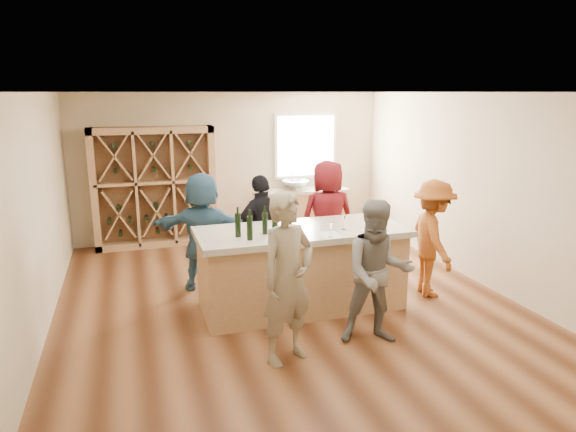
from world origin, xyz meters
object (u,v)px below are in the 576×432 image
object	(u,v)px
wine_rack	(155,187)
person_near_left	(288,279)
person_far_mid	(262,231)
person_far_right	(327,218)
wine_bottle_b	(250,228)
person_server	(433,238)
tasting_counter_base	(302,271)
person_far_left	(203,231)
wine_bottle_a	(238,225)
wine_bottle_c	(265,223)
wine_bottle_d	(275,225)
person_near_right	(378,273)
sink	(295,185)
wine_bottle_e	(289,223)

from	to	relation	value
wine_rack	person_near_left	xyz separation A→B (m)	(1.06, -4.78, -0.18)
person_far_mid	person_far_right	xyz separation A→B (m)	(1.08, 0.14, 0.08)
wine_rack	wine_bottle_b	xyz separation A→B (m)	(0.89, -3.81, 0.12)
wine_rack	person_server	bearing A→B (deg)	-45.91
tasting_counter_base	person_far_right	world-z (taller)	person_far_right
wine_rack	person_far_left	xyz separation A→B (m)	(0.52, -2.46, -0.24)
wine_bottle_a	wine_bottle_c	world-z (taller)	wine_bottle_a
wine_rack	person_far_left	world-z (taller)	wine_rack
tasting_counter_base	wine_bottle_d	distance (m)	0.88
wine_rack	tasting_counter_base	distance (m)	3.94
person_near_left	person_far_left	xyz separation A→B (m)	(-0.53, 2.33, -0.05)
wine_rack	wine_bottle_d	xyz separation A→B (m)	(1.21, -3.76, 0.12)
person_far_right	person_far_left	bearing A→B (deg)	2.09
wine_rack	person_near_right	size ratio (longest dim) A/B	1.32
sink	person_far_mid	distance (m)	2.81
wine_rack	person_server	xyz separation A→B (m)	(3.53, -3.64, -0.28)
wine_bottle_d	person_near_right	bearing A→B (deg)	-45.18
person_near_right	person_far_mid	distance (m)	2.29
sink	wine_bottle_a	distance (m)	4.05
person_near_left	person_far_right	world-z (taller)	person_near_left
wine_bottle_a	wine_bottle_e	world-z (taller)	wine_bottle_a
wine_bottle_e	person_far_left	bearing A→B (deg)	126.21
wine_bottle_c	person_near_right	size ratio (longest dim) A/B	0.16
wine_bottle_d	person_server	xyz separation A→B (m)	(2.32, 0.12, -0.40)
wine_bottle_c	person_far_left	size ratio (longest dim) A/B	0.16
person_far_mid	wine_bottle_c	bearing A→B (deg)	57.00
person_near_right	person_far_mid	bearing A→B (deg)	124.62
wine_bottle_d	wine_bottle_e	bearing A→B (deg)	19.88
person_server	wine_rack	bearing A→B (deg)	55.19
wine_bottle_a	person_far_mid	xyz separation A→B (m)	(0.59, 1.09, -0.40)
wine_bottle_d	wine_rack	bearing A→B (deg)	107.85
wine_bottle_e	person_near_left	size ratio (longest dim) A/B	0.15
person_near_right	person_server	world-z (taller)	person_near_right
wine_rack	person_near_right	distance (m)	5.17
person_far_right	person_far_mid	bearing A→B (deg)	7.88
wine_bottle_c	person_near_right	xyz separation A→B (m)	(1.01, -1.09, -0.39)
wine_rack	person_far_right	distance (m)	3.44
person_near_right	person_far_left	size ratio (longest dim) A/B	0.96
tasting_counter_base	wine_bottle_e	xyz separation A→B (m)	(-0.22, -0.16, 0.72)
tasting_counter_base	person_server	distance (m)	1.91
person_near_left	wine_bottle_b	bearing A→B (deg)	75.85
person_far_left	person_far_mid	bearing A→B (deg)	-163.73
wine_bottle_b	wine_bottle_c	world-z (taller)	wine_bottle_b
wine_bottle_a	sink	bearing A→B (deg)	61.72
wine_bottle_c	person_far_right	world-z (taller)	person_far_right
wine_bottle_e	person_near_right	xyz separation A→B (m)	(0.72, -1.01, -0.39)
wine_rack	person_far_mid	size ratio (longest dim) A/B	1.33
sink	wine_bottle_b	size ratio (longest dim) A/B	1.87
sink	wine_bottle_c	xyz separation A→B (m)	(-1.57, -3.54, 0.20)
sink	person_far_left	xyz separation A→B (m)	(-2.18, -2.39, -0.15)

